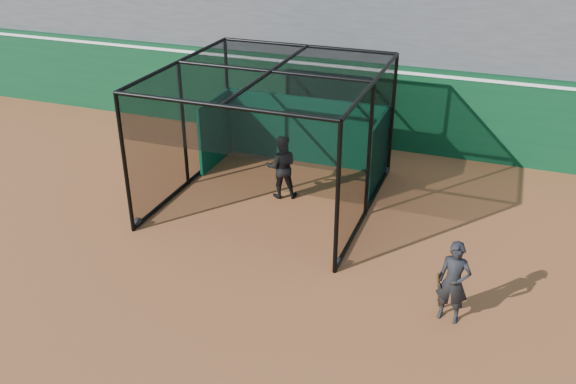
% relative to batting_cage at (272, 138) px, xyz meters
% --- Properties ---
extents(ground, '(120.00, 120.00, 0.00)m').
position_rel_batting_cage_xyz_m(ground, '(0.29, -4.13, -1.62)').
color(ground, brown).
rests_on(ground, ground).
extents(outfield_wall, '(50.00, 0.50, 2.50)m').
position_rel_batting_cage_xyz_m(outfield_wall, '(0.29, 4.37, -0.33)').
color(outfield_wall, '#0A391C').
rests_on(outfield_wall, ground).
extents(batting_cage, '(4.85, 5.23, 3.25)m').
position_rel_batting_cage_xyz_m(batting_cage, '(0.00, 0.00, 0.00)').
color(batting_cage, black).
rests_on(batting_cage, ground).
extents(batter, '(0.96, 0.86, 1.62)m').
position_rel_batting_cage_xyz_m(batter, '(0.16, 0.21, -0.81)').
color(batter, black).
rests_on(batter, ground).
extents(on_deck_player, '(0.63, 0.45, 1.58)m').
position_rel_batting_cage_xyz_m(on_deck_player, '(4.73, -3.28, -0.83)').
color(on_deck_player, black).
rests_on(on_deck_player, ground).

